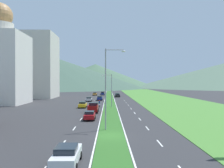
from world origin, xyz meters
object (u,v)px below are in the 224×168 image
(car_2, at_px, (90,115))
(car_9, at_px, (67,155))
(car_1, at_px, (103,93))
(car_6, at_px, (118,95))
(street_lamp_near, at_px, (107,84))
(car_5, at_px, (83,105))
(car_0, at_px, (103,94))
(motorcycle_rider, at_px, (99,104))
(pickup_truck_0, at_px, (93,108))
(car_3, at_px, (117,95))
(car_8, at_px, (89,99))
(street_lamp_mid, at_px, (110,88))
(car_4, at_px, (100,98))
(car_7, at_px, (95,94))

(car_2, distance_m, car_9, 22.52)
(car_1, bearing_deg, car_9, 179.97)
(car_1, xyz_separation_m, car_6, (7.00, -24.34, 0.05))
(street_lamp_near, xyz_separation_m, car_5, (-6.36, 28.11, -5.41))
(car_0, relative_size, motorcycle_rider, 2.03)
(car_0, height_order, pickup_truck_0, pickup_truck_0)
(car_3, xyz_separation_m, car_8, (-10.35, -27.81, -0.01))
(car_6, bearing_deg, car_2, -6.53)
(car_0, relative_size, car_3, 0.86)
(street_lamp_mid, distance_m, car_2, 21.21)
(street_lamp_near, distance_m, car_5, 29.33)
(pickup_truck_0, bearing_deg, street_lamp_near, -170.57)
(car_1, relative_size, car_6, 0.89)
(street_lamp_mid, bearing_deg, car_2, -100.20)
(car_0, height_order, motorcycle_rider, motorcycle_rider)
(car_0, distance_m, car_4, 32.66)
(car_1, bearing_deg, car_2, 179.97)
(car_7, xyz_separation_m, car_9, (3.32, -96.51, 0.05))
(car_2, relative_size, motorcycle_rider, 2.02)
(pickup_truck_0, bearing_deg, car_3, -7.07)
(car_3, distance_m, car_4, 24.66)
(car_1, relative_size, pickup_truck_0, 0.78)
(street_lamp_mid, bearing_deg, car_3, 85.88)
(car_8, bearing_deg, car_3, -20.41)
(car_2, height_order, car_9, car_9)
(street_lamp_mid, distance_m, car_5, 8.14)
(motorcycle_rider, bearing_deg, car_7, 4.52)
(car_4, xyz_separation_m, car_5, (-3.38, -24.13, -0.01))
(car_5, relative_size, car_9, 0.88)
(car_0, height_order, car_5, same)
(pickup_truck_0, distance_m, motorcycle_rider, 11.33)
(car_0, height_order, car_3, car_0)
(car_0, bearing_deg, car_8, 174.45)
(car_5, bearing_deg, car_8, 0.11)
(car_2, xyz_separation_m, car_5, (-3.26, 19.32, 0.00))
(street_lamp_near, height_order, car_0, street_lamp_near)
(car_5, xyz_separation_m, car_8, (-0.04, 19.98, -0.04))
(car_2, distance_m, motorcycle_rider, 21.35)
(car_4, height_order, car_7, car_4)
(motorcycle_rider, bearing_deg, car_9, 178.90)
(pickup_truck_0, bearing_deg, car_9, -179.96)
(street_lamp_near, relative_size, motorcycle_rider, 5.48)
(street_lamp_mid, distance_m, pickup_truck_0, 11.74)
(street_lamp_near, distance_m, car_4, 52.61)
(car_3, bearing_deg, motorcycle_rider, -7.74)
(car_3, bearing_deg, car_2, -6.00)
(car_2, distance_m, car_4, 43.45)
(street_lamp_near, distance_m, car_6, 70.63)
(car_6, distance_m, car_7, 16.22)
(pickup_truck_0, bearing_deg, car_6, -7.82)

